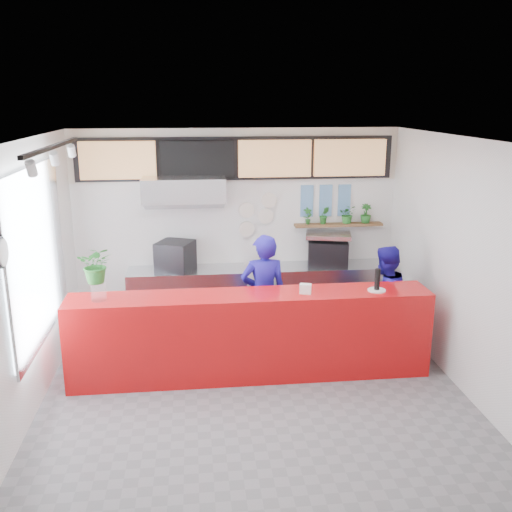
% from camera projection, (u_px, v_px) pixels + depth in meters
% --- Properties ---
extents(floor, '(5.00, 5.00, 0.00)m').
position_uv_depth(floor, '(254.00, 390.00, 6.93)').
color(floor, slate).
rests_on(floor, ground).
extents(ceiling, '(5.00, 5.00, 0.00)m').
position_uv_depth(ceiling, '(254.00, 139.00, 6.13)').
color(ceiling, silver).
extents(wall_back, '(5.00, 0.00, 5.00)m').
position_uv_depth(wall_back, '(237.00, 226.00, 8.92)').
color(wall_back, white).
rests_on(wall_back, ground).
extents(wall_left, '(0.00, 5.00, 5.00)m').
position_uv_depth(wall_left, '(28.00, 280.00, 6.26)').
color(wall_left, white).
rests_on(wall_left, ground).
extents(wall_right, '(0.00, 5.00, 5.00)m').
position_uv_depth(wall_right, '(462.00, 266.00, 6.79)').
color(wall_right, white).
rests_on(wall_right, ground).
extents(service_counter, '(4.50, 0.60, 1.10)m').
position_uv_depth(service_counter, '(251.00, 335.00, 7.16)').
color(service_counter, red).
rests_on(service_counter, ground).
extents(cream_band, '(5.00, 0.02, 0.80)m').
position_uv_depth(cream_band, '(236.00, 155.00, 8.62)').
color(cream_band, beige).
rests_on(cream_band, wall_back).
extents(prep_bench, '(1.80, 0.60, 0.90)m').
position_uv_depth(prep_bench, '(188.00, 297.00, 8.83)').
color(prep_bench, '#B2B5BA').
rests_on(prep_bench, ground).
extents(panini_oven, '(0.65, 0.65, 0.44)m').
position_uv_depth(panini_oven, '(175.00, 256.00, 8.63)').
color(panini_oven, black).
rests_on(panini_oven, prep_bench).
extents(extraction_hood, '(1.20, 0.70, 0.35)m').
position_uv_depth(extraction_hood, '(184.00, 189.00, 8.33)').
color(extraction_hood, '#B2B5BA').
rests_on(extraction_hood, ceiling).
extents(hood_lip, '(1.20, 0.69, 0.31)m').
position_uv_depth(hood_lip, '(184.00, 202.00, 8.38)').
color(hood_lip, '#B2B5BA').
rests_on(hood_lip, ceiling).
extents(right_bench, '(1.80, 0.60, 0.90)m').
position_uv_depth(right_bench, '(333.00, 292.00, 9.07)').
color(right_bench, '#B2B5BA').
rests_on(right_bench, ground).
extents(espresso_machine, '(0.68, 0.54, 0.39)m').
position_uv_depth(espresso_machine, '(328.00, 253.00, 8.89)').
color(espresso_machine, black).
rests_on(espresso_machine, right_bench).
extents(espresso_tray, '(0.77, 0.61, 0.06)m').
position_uv_depth(espresso_tray, '(328.00, 235.00, 8.81)').
color(espresso_tray, silver).
rests_on(espresso_tray, espresso_machine).
extents(herb_shelf, '(1.40, 0.18, 0.04)m').
position_uv_depth(herb_shelf, '(338.00, 225.00, 8.99)').
color(herb_shelf, brown).
rests_on(herb_shelf, wall_back).
extents(menu_board_far_left, '(1.10, 0.10, 0.55)m').
position_uv_depth(menu_board_far_left, '(118.00, 160.00, 8.34)').
color(menu_board_far_left, tan).
rests_on(menu_board_far_left, wall_back).
extents(menu_board_mid_left, '(1.10, 0.10, 0.55)m').
position_uv_depth(menu_board_mid_left, '(197.00, 159.00, 8.46)').
color(menu_board_mid_left, black).
rests_on(menu_board_mid_left, wall_back).
extents(menu_board_mid_right, '(1.10, 0.10, 0.55)m').
position_uv_depth(menu_board_mid_right, '(275.00, 159.00, 8.59)').
color(menu_board_mid_right, tan).
rests_on(menu_board_mid_right, wall_back).
extents(menu_board_far_right, '(1.10, 0.10, 0.55)m').
position_uv_depth(menu_board_far_right, '(350.00, 158.00, 8.71)').
color(menu_board_far_right, tan).
rests_on(menu_board_far_right, wall_back).
extents(soffit, '(4.80, 0.04, 0.65)m').
position_uv_depth(soffit, '(237.00, 158.00, 8.60)').
color(soffit, black).
rests_on(soffit, wall_back).
extents(window_pane, '(0.04, 2.20, 1.90)m').
position_uv_depth(window_pane, '(36.00, 255.00, 6.50)').
color(window_pane, silver).
rests_on(window_pane, wall_left).
extents(window_frame, '(0.03, 2.30, 2.00)m').
position_uv_depth(window_frame, '(38.00, 255.00, 6.50)').
color(window_frame, '#B2B5BA').
rests_on(window_frame, wall_left).
extents(wall_clock_rim, '(0.05, 0.30, 0.30)m').
position_uv_depth(wall_clock_rim, '(0.00, 253.00, 5.25)').
color(wall_clock_rim, black).
rests_on(wall_clock_rim, wall_left).
extents(wall_clock_face, '(0.02, 0.26, 0.26)m').
position_uv_depth(wall_clock_face, '(3.00, 253.00, 5.26)').
color(wall_clock_face, white).
rests_on(wall_clock_face, wall_left).
extents(track_rail, '(0.05, 2.40, 0.04)m').
position_uv_depth(track_rail, '(53.00, 147.00, 5.92)').
color(track_rail, black).
rests_on(track_rail, ceiling).
extents(dec_plate_a, '(0.24, 0.03, 0.24)m').
position_uv_depth(dec_plate_a, '(247.00, 210.00, 8.84)').
color(dec_plate_a, silver).
rests_on(dec_plate_a, wall_back).
extents(dec_plate_b, '(0.24, 0.03, 0.24)m').
position_uv_depth(dec_plate_b, '(266.00, 216.00, 8.90)').
color(dec_plate_b, silver).
rests_on(dec_plate_b, wall_back).
extents(dec_plate_c, '(0.24, 0.03, 0.24)m').
position_uv_depth(dec_plate_c, '(247.00, 229.00, 8.92)').
color(dec_plate_c, silver).
rests_on(dec_plate_c, wall_back).
extents(dec_plate_d, '(0.24, 0.03, 0.24)m').
position_uv_depth(dec_plate_d, '(269.00, 200.00, 8.84)').
color(dec_plate_d, silver).
rests_on(dec_plate_d, wall_back).
extents(photo_frame_a, '(0.20, 0.02, 0.25)m').
position_uv_depth(photo_frame_a, '(307.00, 193.00, 8.88)').
color(photo_frame_a, '#598CBF').
rests_on(photo_frame_a, wall_back).
extents(photo_frame_b, '(0.20, 0.02, 0.25)m').
position_uv_depth(photo_frame_b, '(326.00, 193.00, 8.92)').
color(photo_frame_b, '#598CBF').
rests_on(photo_frame_b, wall_back).
extents(photo_frame_c, '(0.20, 0.02, 0.25)m').
position_uv_depth(photo_frame_c, '(345.00, 192.00, 8.95)').
color(photo_frame_c, '#598CBF').
rests_on(photo_frame_c, wall_back).
extents(photo_frame_d, '(0.20, 0.02, 0.25)m').
position_uv_depth(photo_frame_d, '(307.00, 209.00, 8.95)').
color(photo_frame_d, '#598CBF').
rests_on(photo_frame_d, wall_back).
extents(photo_frame_e, '(0.20, 0.02, 0.25)m').
position_uv_depth(photo_frame_e, '(325.00, 208.00, 8.98)').
color(photo_frame_e, '#598CBF').
rests_on(photo_frame_e, wall_back).
extents(photo_frame_f, '(0.20, 0.02, 0.25)m').
position_uv_depth(photo_frame_f, '(344.00, 208.00, 9.02)').
color(photo_frame_f, '#598CBF').
rests_on(photo_frame_f, wall_back).
extents(staff_center, '(0.63, 0.42, 1.70)m').
position_uv_depth(staff_center, '(264.00, 296.00, 7.69)').
color(staff_center, '#1E1593').
rests_on(staff_center, ground).
extents(staff_right, '(0.93, 0.87, 1.52)m').
position_uv_depth(staff_right, '(383.00, 300.00, 7.81)').
color(staff_right, '#1E1593').
rests_on(staff_right, ground).
extents(herb_a, '(0.16, 0.12, 0.27)m').
position_uv_depth(herb_a, '(308.00, 216.00, 8.90)').
color(herb_a, '#256B25').
rests_on(herb_a, herb_shelf).
extents(herb_b, '(0.16, 0.13, 0.28)m').
position_uv_depth(herb_b, '(324.00, 215.00, 8.93)').
color(herb_b, '#256B25').
rests_on(herb_b, herb_shelf).
extents(herb_c, '(0.30, 0.27, 0.29)m').
position_uv_depth(herb_c, '(348.00, 214.00, 8.97)').
color(herb_c, '#256B25').
rests_on(herb_c, herb_shelf).
extents(herb_d, '(0.17, 0.15, 0.30)m').
position_uv_depth(herb_d, '(366.00, 213.00, 9.00)').
color(herb_d, '#256B25').
rests_on(herb_d, herb_shelf).
extents(glass_vase, '(0.21, 0.21, 0.22)m').
position_uv_depth(glass_vase, '(99.00, 291.00, 6.77)').
color(glass_vase, white).
rests_on(glass_vase, service_counter).
extents(basil_vase, '(0.41, 0.36, 0.45)m').
position_uv_depth(basil_vase, '(96.00, 265.00, 6.68)').
color(basil_vase, '#256B25').
rests_on(basil_vase, glass_vase).
extents(napkin_holder, '(0.16, 0.12, 0.12)m').
position_uv_depth(napkin_holder, '(305.00, 289.00, 7.02)').
color(napkin_holder, white).
rests_on(napkin_holder, service_counter).
extents(white_plate, '(0.24, 0.24, 0.02)m').
position_uv_depth(white_plate, '(377.00, 290.00, 7.13)').
color(white_plate, white).
rests_on(white_plate, service_counter).
extents(pepper_mill, '(0.08, 0.08, 0.27)m').
position_uv_depth(pepper_mill, '(377.00, 279.00, 7.09)').
color(pepper_mill, black).
rests_on(pepper_mill, white_plate).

